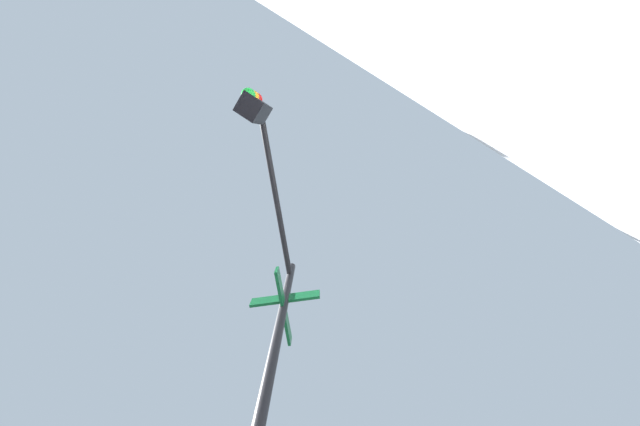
% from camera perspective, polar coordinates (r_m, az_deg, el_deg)
% --- Properties ---
extents(traffic_signal_near, '(2.32, 2.61, 6.42)m').
position_cam_1_polar(traffic_signal_near, '(3.75, -10.20, -4.40)').
color(traffic_signal_near, black).
rests_on(traffic_signal_near, ground_plane).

